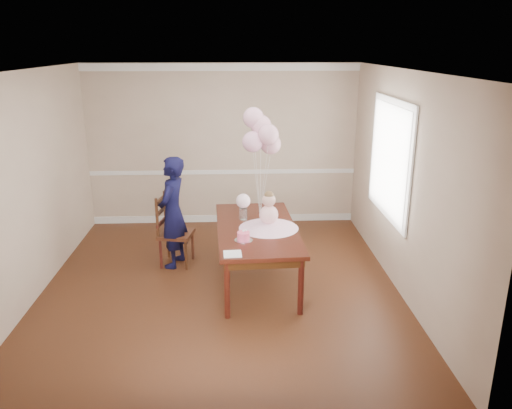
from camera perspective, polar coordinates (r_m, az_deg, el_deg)
name	(u,v)px	position (r m, az deg, el deg)	size (l,w,h in m)	color
floor	(221,287)	(6.51, -4.06, -9.40)	(4.50, 5.00, 0.00)	#33190C
ceiling	(215,70)	(5.80, -4.66, 15.05)	(4.50, 5.00, 0.02)	white
wall_back	(223,146)	(8.45, -3.84, 6.70)	(4.50, 0.02, 2.70)	tan
wall_front	(208,279)	(3.68, -5.48, -8.49)	(4.50, 0.02, 2.70)	tan
wall_left	(28,188)	(6.50, -24.59, 1.69)	(0.02, 5.00, 2.70)	tan
wall_right	(403,184)	(6.35, 16.41, 2.27)	(0.02, 5.00, 2.70)	tan
chair_rail_trim	(223,172)	(8.54, -3.78, 3.72)	(4.50, 0.02, 0.07)	silver
crown_molding	(221,67)	(8.29, -4.03, 15.40)	(4.50, 0.02, 0.12)	white
baseboard_trim	(224,218)	(8.78, -3.67, -1.60)	(4.50, 0.02, 0.12)	silver
window_frame	(390,159)	(6.76, 15.06, 5.04)	(0.02, 1.66, 1.56)	white
window_blinds	(389,159)	(6.76, 14.91, 5.05)	(0.01, 1.50, 1.40)	white
dining_table_top	(257,229)	(6.40, 0.07, -2.78)	(1.00, 2.00, 0.05)	black
table_apron	(257,234)	(6.42, 0.07, -3.41)	(0.90, 1.90, 0.10)	black
table_leg_fl	(227,290)	(5.69, -3.32, -9.71)	(0.07, 0.07, 0.70)	black
table_leg_fr	(301,287)	(5.77, 5.15, -9.33)	(0.07, 0.07, 0.70)	black
table_leg_bl	(222,232)	(7.36, -3.86, -3.11)	(0.07, 0.07, 0.70)	black
table_leg_br	(279,230)	(7.43, 2.62, -2.89)	(0.07, 0.07, 0.70)	black
baby_skirt	(269,224)	(6.34, 1.46, -2.26)	(0.76, 0.76, 0.10)	#F1B2D0
baby_torso	(269,215)	(6.29, 1.47, -1.15)	(0.24, 0.24, 0.24)	#FFA1CC
baby_head	(269,200)	(6.24, 1.48, 0.50)	(0.17, 0.17, 0.17)	#D09E8F
baby_hair	(269,196)	(6.22, 1.49, 1.02)	(0.12, 0.12, 0.12)	brown
cake_platter	(243,240)	(5.95, -1.44, -4.10)	(0.22, 0.22, 0.01)	#BABBBF
birthday_cake	(243,236)	(5.93, -1.45, -3.62)	(0.15, 0.15, 0.10)	#FF507A
cake_flower_a	(243,231)	(5.91, -1.45, -3.03)	(0.03, 0.03, 0.03)	white
cake_flower_b	(246,230)	(5.93, -1.17, -2.95)	(0.03, 0.03, 0.03)	white
rose_vase_near	(243,214)	(6.63, -1.47, -1.07)	(0.10, 0.10, 0.16)	silver
roses_near	(243,201)	(6.57, -1.48, 0.41)	(0.19, 0.19, 0.19)	#FFD5DE
napkin	(233,254)	(5.58, -2.70, -5.67)	(0.20, 0.20, 0.01)	white
balloon_weight	(260,212)	(6.91, 0.46, -0.89)	(0.04, 0.04, 0.02)	silver
balloon_a	(253,142)	(6.65, -0.38, 7.18)	(0.28, 0.28, 0.28)	#E6A3C3
balloon_b	(268,135)	(6.60, 1.40, 7.98)	(0.28, 0.28, 0.28)	#E3A1B6
balloon_c	(261,125)	(6.72, 0.57, 9.03)	(0.28, 0.28, 0.28)	#E6A3B8
balloon_d	(253,118)	(6.72, -0.30, 9.88)	(0.28, 0.28, 0.28)	#E9A5BE
balloon_e	(271,144)	(6.76, 1.69, 6.92)	(0.28, 0.28, 0.28)	#D798A9
balloon_ribbon_a	(256,183)	(6.78, 0.05, 2.46)	(0.00, 0.00, 0.84)	silver
balloon_ribbon_b	(264,180)	(6.75, 0.92, 2.83)	(0.00, 0.00, 0.94)	silver
balloon_ribbon_c	(260,175)	(6.81, 0.51, 3.39)	(0.00, 0.00, 1.04)	white
balloon_ribbon_d	(257,171)	(6.80, 0.09, 3.81)	(0.00, 0.00, 1.14)	white
balloon_ribbon_e	(265,184)	(6.84, 1.06, 2.37)	(0.00, 0.00, 0.79)	white
dining_chair_seat	(176,234)	(7.07, -9.10, -3.35)	(0.44, 0.44, 0.05)	#3B1C10
chair_leg_fl	(161,254)	(7.05, -10.83, -5.56)	(0.04, 0.04, 0.43)	#37120F
chair_leg_fr	(186,255)	(6.95, -8.00, -5.76)	(0.04, 0.04, 0.43)	black
chair_leg_bl	(169,244)	(7.36, -9.97, -4.47)	(0.04, 0.04, 0.43)	#3C1E10
chair_leg_br	(193,245)	(7.27, -7.26, -4.65)	(0.04, 0.04, 0.43)	#3D1B10
chair_back_post_l	(157,218)	(6.87, -11.24, -1.54)	(0.04, 0.04, 0.56)	#381D0F
chair_back_post_r	(165,210)	(7.19, -10.34, -0.60)	(0.04, 0.04, 0.56)	#341A0E
chair_slat_low	(162,222)	(7.07, -10.72, -1.97)	(0.03, 0.40, 0.05)	#37120F
chair_slat_mid	(161,211)	(7.02, -10.80, -0.75)	(0.03, 0.40, 0.05)	black
chair_slat_top	(160,200)	(6.97, -10.87, 0.50)	(0.03, 0.40, 0.05)	#3A1E0F
woman	(173,212)	(6.93, -9.50, -0.90)	(0.57, 0.38, 1.56)	black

